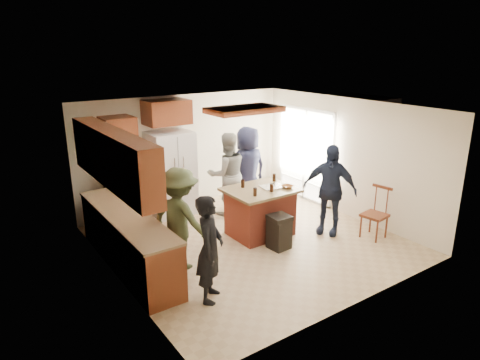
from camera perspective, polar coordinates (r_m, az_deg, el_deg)
room_shell at (r=11.81m, az=14.01°, el=4.03°), size 8.00×5.20×5.00m
person_front_left at (r=6.07m, az=-4.05°, el=-9.15°), size 0.70×0.71×1.58m
person_behind_left at (r=9.08m, az=-1.72°, el=0.78°), size 0.98×0.73×1.80m
person_behind_right at (r=9.42m, az=1.05°, el=1.58°), size 0.92×0.61×1.85m
person_side_right at (r=8.33m, az=11.84°, el=-1.26°), size 0.98×1.16×1.77m
person_counter at (r=6.93m, az=-8.01°, el=-5.20°), size 0.91×1.21×1.71m
left_cabinetry at (r=7.10m, az=-15.36°, el=-4.22°), size 0.64×3.00×2.30m
back_wall_units at (r=8.89m, az=-14.05°, el=3.10°), size 1.80×0.60×2.45m
refrigerator at (r=9.23m, az=-9.13°, el=0.86°), size 0.90×0.76×1.80m
kitchen_island at (r=8.22m, az=2.70°, el=-4.19°), size 1.28×1.03×0.93m
island_items at (r=8.11m, az=4.41°, el=-0.81°), size 0.93×0.67×0.15m
trash_bin at (r=7.75m, az=5.23°, el=-6.88°), size 0.38×0.38×0.63m
spindle_chair at (r=8.49m, az=17.58°, el=-4.46°), size 0.47×0.47×0.99m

